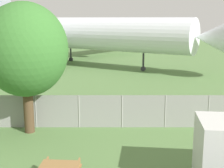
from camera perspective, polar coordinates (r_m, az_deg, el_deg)
name	(u,v)px	position (r m, az deg, el deg)	size (l,w,h in m)	color
perimeter_fence	(80,111)	(18.52, -5.94, -5.00)	(56.07, 0.07, 1.97)	gray
airplane	(67,33)	(44.34, -8.25, 9.17)	(40.39, 33.18, 12.80)	silver
tree_left_of_cabin	(26,50)	(17.57, -15.46, 6.00)	(4.66, 4.66, 7.26)	#4C3823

